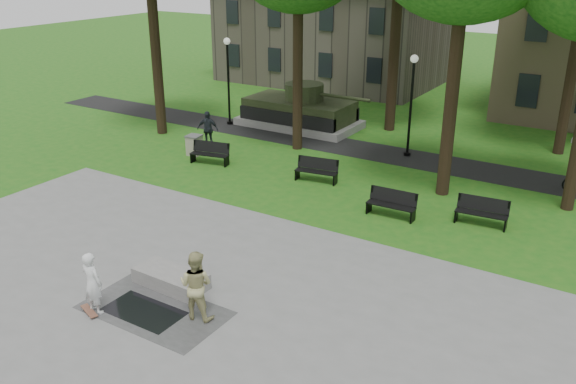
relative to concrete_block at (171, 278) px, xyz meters
name	(u,v)px	position (x,y,z in m)	size (l,w,h in m)	color
ground	(247,256)	(0.79, 2.67, -0.24)	(120.00, 120.00, 0.00)	#1C5A15
plaza	(133,334)	(0.79, -2.33, -0.23)	(22.00, 16.00, 0.02)	gray
footpath	(395,155)	(0.79, 14.67, -0.24)	(44.00, 2.60, 0.01)	black
building_left	(335,30)	(-10.21, 29.17, 3.35)	(15.00, 10.00, 7.20)	#4C443D
lamp_left	(228,74)	(-9.21, 14.97, 2.55)	(0.36, 0.36, 4.73)	black
lamp_mid	(411,98)	(1.29, 14.97, 2.55)	(0.36, 0.36, 4.73)	black
tank_monument	(300,111)	(-5.67, 16.67, 0.61)	(7.45, 3.40, 2.40)	gray
puddle	(144,311)	(0.31, -1.44, -0.22)	(2.20, 1.20, 0.00)	black
concrete_block	(171,278)	(0.00, 0.00, 0.00)	(2.20, 1.00, 0.45)	gray
skateboard	(89,312)	(-0.88, -2.27, -0.19)	(0.78, 0.20, 0.07)	brown
skateboarder	(92,283)	(-0.78, -2.12, 0.66)	(0.65, 0.42, 1.77)	silver
friend_watching	(196,285)	(1.71, -0.85, 0.74)	(0.93, 0.73, 1.92)	tan
pedestrian_walker	(208,129)	(-7.55, 11.03, 0.66)	(1.06, 0.44, 1.81)	#21262C
park_bench_0	(211,152)	(-5.88, 9.15, 0.28)	(1.85, 0.89, 1.00)	black
park_bench_1	(317,169)	(-0.65, 9.73, 0.28)	(1.85, 0.80, 1.00)	black
park_bench_2	(392,203)	(3.44, 8.02, 0.28)	(1.81, 0.57, 1.00)	black
park_bench_3	(482,211)	(6.43, 9.03, 0.28)	(1.83, 0.68, 1.00)	black
trash_bin	(194,145)	(-7.33, 9.73, 0.24)	(0.74, 0.74, 0.96)	gray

